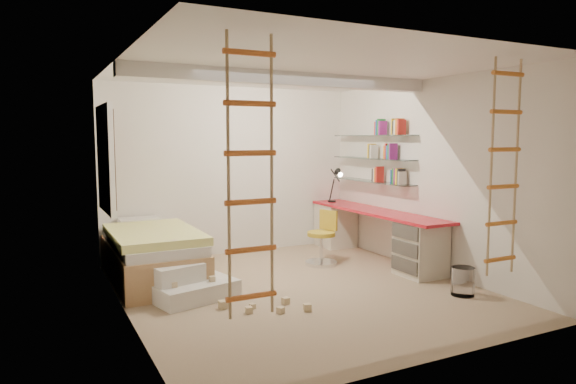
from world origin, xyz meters
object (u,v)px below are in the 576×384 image
bed (152,254)px  play_platform (187,284)px  desk (374,233)px  swivel_chair (322,245)px

bed → play_platform: size_ratio=1.92×
desk → swivel_chair: swivel_chair is taller
bed → swivel_chair: 2.37m
desk → bed: (-3.20, 0.36, -0.07)m
desk → swivel_chair: 0.86m
bed → play_platform: bearing=-78.7°
desk → play_platform: desk is taller
play_platform → desk: bearing=10.7°
desk → bed: desk is taller
desk → swivel_chair: (-0.84, 0.08, -0.12)m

